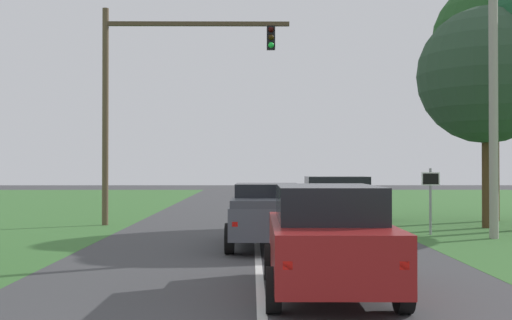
# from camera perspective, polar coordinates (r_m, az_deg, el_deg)

# --- Properties ---
(ground_plane) EXTENTS (120.00, 120.00, 0.00)m
(ground_plane) POSITION_cam_1_polar(r_m,az_deg,el_deg) (15.62, 0.19, -8.94)
(ground_plane) COLOR #424244
(red_suv_near) EXTENTS (2.29, 4.62, 1.92)m
(red_suv_near) POSITION_cam_1_polar(r_m,az_deg,el_deg) (11.26, 6.57, -7.01)
(red_suv_near) COLOR maroon
(red_suv_near) RESTS_ON ground_plane
(pickup_truck_lead) EXTENTS (2.25, 4.85, 1.79)m
(pickup_truck_lead) POSITION_cam_1_polar(r_m,az_deg,el_deg) (17.54, 1.00, -4.95)
(pickup_truck_lead) COLOR #4C515B
(pickup_truck_lead) RESTS_ON ground_plane
(traffic_light) EXTENTS (7.25, 0.40, 8.41)m
(traffic_light) POSITION_cam_1_polar(r_m,az_deg,el_deg) (24.64, -9.59, 6.92)
(traffic_light) COLOR brown
(traffic_light) RESTS_ON ground_plane
(keep_moving_sign) EXTENTS (0.60, 0.09, 2.21)m
(keep_moving_sign) POSITION_cam_1_polar(r_m,az_deg,el_deg) (21.49, 15.67, -2.84)
(keep_moving_sign) COLOR gray
(keep_moving_sign) RESTS_ON ground_plane
(oak_tree_right) EXTENTS (5.06, 5.06, 8.18)m
(oak_tree_right) POSITION_cam_1_polar(r_m,az_deg,el_deg) (24.76, 20.33, 7.27)
(oak_tree_right) COLOR #4C351E
(oak_tree_right) RESTS_ON ground_plane
(crossing_suv_far) EXTENTS (4.28, 2.19, 1.85)m
(crossing_suv_far) POSITION_cam_1_polar(r_m,az_deg,el_deg) (26.30, 7.05, -3.43)
(crossing_suv_far) COLOR black
(crossing_suv_far) RESTS_ON ground_plane
(utility_pole_right) EXTENTS (0.28, 0.28, 8.69)m
(utility_pole_right) POSITION_cam_1_polar(r_m,az_deg,el_deg) (21.08, 20.89, 5.11)
(utility_pole_right) COLOR #9E998E
(utility_pole_right) RESTS_ON ground_plane
(extra_tree_1) EXTENTS (5.04, 5.04, 10.12)m
(extra_tree_1) POSITION_cam_1_polar(r_m,az_deg,el_deg) (28.30, 20.96, 10.25)
(extra_tree_1) COLOR #4C351E
(extra_tree_1) RESTS_ON ground_plane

